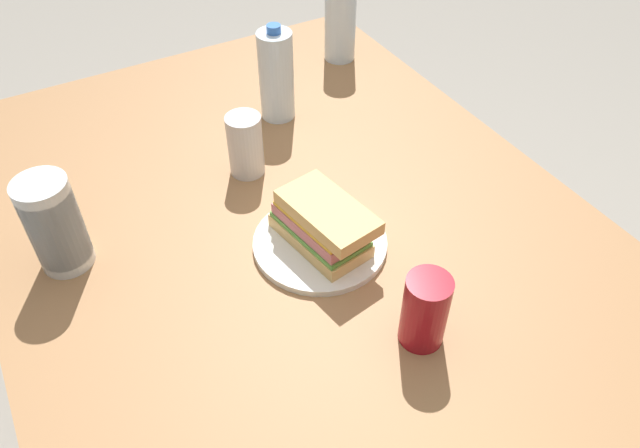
# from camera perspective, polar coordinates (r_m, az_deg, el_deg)

# --- Properties ---
(dining_table) EXTENTS (1.69, 0.99, 0.75)m
(dining_table) POSITION_cam_1_polar(r_m,az_deg,el_deg) (1.04, 2.04, -9.05)
(dining_table) COLOR #9E7047
(dining_table) RESTS_ON ground_plane
(paper_plate) EXTENTS (0.23, 0.23, 0.01)m
(paper_plate) POSITION_cam_1_polar(r_m,az_deg,el_deg) (1.04, -0.00, -1.75)
(paper_plate) COLOR white
(paper_plate) RESTS_ON dining_table
(sandwich) EXTENTS (0.19, 0.13, 0.08)m
(sandwich) POSITION_cam_1_polar(r_m,az_deg,el_deg) (1.00, 0.22, 0.05)
(sandwich) COLOR #DBB26B
(sandwich) RESTS_ON paper_plate
(soda_can_red) EXTENTS (0.07, 0.07, 0.12)m
(soda_can_red) POSITION_cam_1_polar(r_m,az_deg,el_deg) (0.88, 9.68, -7.91)
(soda_can_red) COLOR maroon
(soda_can_red) RESTS_ON dining_table
(water_bottle_tall) EXTENTS (0.07, 0.07, 0.21)m
(water_bottle_tall) POSITION_cam_1_polar(r_m,az_deg,el_deg) (1.51, 1.89, 18.49)
(water_bottle_tall) COLOR silver
(water_bottle_tall) RESTS_ON dining_table
(plastic_cup_stack) EXTENTS (0.08, 0.08, 0.17)m
(plastic_cup_stack) POSITION_cam_1_polar(r_m,az_deg,el_deg) (1.04, -23.37, -0.03)
(plastic_cup_stack) COLOR silver
(plastic_cup_stack) RESTS_ON dining_table
(water_bottle_spare) EXTENTS (0.07, 0.07, 0.20)m
(water_bottle_spare) POSITION_cam_1_polar(r_m,az_deg,el_deg) (1.29, -4.07, 13.57)
(water_bottle_spare) COLOR silver
(water_bottle_spare) RESTS_ON dining_table
(soda_can_silver) EXTENTS (0.07, 0.07, 0.12)m
(soda_can_silver) POSITION_cam_1_polar(r_m,az_deg,el_deg) (1.16, -6.93, 7.27)
(soda_can_silver) COLOR silver
(soda_can_silver) RESTS_ON dining_table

